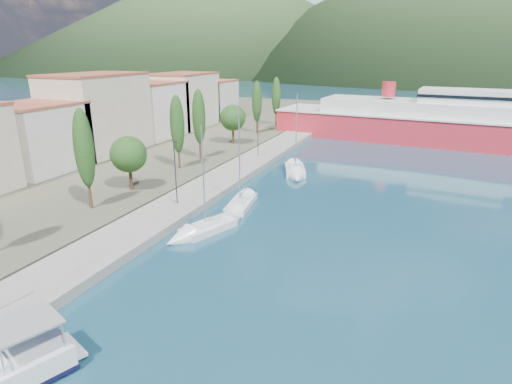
% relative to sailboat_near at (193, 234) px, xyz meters
% --- Properties ---
extents(ground, '(1400.00, 1400.00, 0.00)m').
position_rel_sailboat_near_xyz_m(ground, '(4.36, 109.48, -0.28)').
color(ground, navy).
extents(quay, '(5.00, 88.00, 0.80)m').
position_rel_sailboat_near_xyz_m(quay, '(-4.64, 15.48, 0.12)').
color(quay, gray).
rests_on(quay, ground).
extents(land_strip, '(70.00, 148.00, 0.70)m').
position_rel_sailboat_near_xyz_m(land_strip, '(-42.64, 25.48, 0.07)').
color(land_strip, '#565644').
rests_on(land_strip, ground).
extents(town_buildings, '(9.20, 69.20, 11.30)m').
position_rel_sailboat_near_xyz_m(town_buildings, '(-27.64, 26.39, 5.29)').
color(town_buildings, beige).
rests_on(town_buildings, land_strip).
extents(tree_row, '(4.10, 64.30, 9.55)m').
position_rel_sailboat_near_xyz_m(tree_row, '(-11.62, 21.18, 5.34)').
color(tree_row, '#47301E').
rests_on(tree_row, land_strip).
extents(lamp_posts, '(0.15, 43.42, 6.06)m').
position_rel_sailboat_near_xyz_m(lamp_posts, '(-4.64, 4.87, 3.80)').
color(lamp_posts, '#2D2D33').
rests_on(lamp_posts, quay).
extents(sailboat_near, '(4.47, 7.35, 10.15)m').
position_rel_sailboat_near_xyz_m(sailboat_near, '(0.00, 0.00, 0.00)').
color(sailboat_near, silver).
rests_on(sailboat_near, ground).
extents(sailboat_mid, '(3.15, 7.97, 11.16)m').
position_rel_sailboat_near_xyz_m(sailboat_mid, '(1.02, 6.45, -0.00)').
color(sailboat_mid, silver).
rests_on(sailboat_mid, ground).
extents(sailboat_far, '(4.92, 7.87, 11.05)m').
position_rel_sailboat_near_xyz_m(sailboat_far, '(2.68, 20.83, 0.03)').
color(sailboat_far, silver).
rests_on(sailboat_far, ground).
extents(ferry, '(53.36, 15.47, 10.45)m').
position_rel_sailboat_near_xyz_m(ferry, '(17.54, 50.06, 2.90)').
color(ferry, red).
rests_on(ferry, ground).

